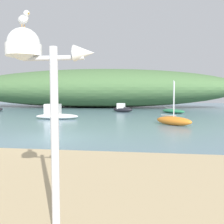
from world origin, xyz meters
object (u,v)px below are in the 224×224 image
object	(u,v)px
motorboat_off_point	(56,114)
motorboat_east_reach	(122,109)
sailboat_inner_mooring	(173,111)
mast_structure	(35,65)
seagull_on_radar	(24,18)
sailboat_outer_mooring	(174,121)
sailboat_by_sandbar	(55,110)

from	to	relation	value
motorboat_off_point	motorboat_east_reach	world-z (taller)	motorboat_off_point
sailboat_inner_mooring	motorboat_east_reach	size ratio (longest dim) A/B	1.45
mast_structure	motorboat_off_point	size ratio (longest dim) A/B	0.74
mast_structure	motorboat_off_point	distance (m)	19.94
seagull_on_radar	mast_structure	bearing A→B (deg)	3.37
sailboat_inner_mooring	mast_structure	bearing A→B (deg)	-100.03
mast_structure	motorboat_off_point	world-z (taller)	mast_structure
seagull_on_radar	motorboat_off_point	size ratio (longest dim) A/B	0.07
seagull_on_radar	motorboat_off_point	xyz separation A→B (m)	(-6.67, 18.62, -2.89)
seagull_on_radar	motorboat_east_reach	size ratio (longest dim) A/B	0.11
sailboat_outer_mooring	sailboat_by_sandbar	bearing A→B (deg)	138.90
motorboat_off_point	sailboat_inner_mooring	world-z (taller)	sailboat_inner_mooring
mast_structure	sailboat_outer_mooring	distance (m)	15.97
mast_structure	seagull_on_radar	size ratio (longest dim) A/B	10.24
motorboat_off_point	sailboat_inner_mooring	size ratio (longest dim) A/B	1.01
sailboat_outer_mooring	motorboat_east_reach	xyz separation A→B (m)	(-5.15, 13.28, 0.10)
seagull_on_radar	sailboat_by_sandbar	world-z (taller)	seagull_on_radar
sailboat_by_sandbar	sailboat_outer_mooring	bearing A→B (deg)	-41.10
sailboat_by_sandbar	motorboat_east_reach	world-z (taller)	sailboat_by_sandbar
mast_structure	sailboat_outer_mooring	bearing A→B (deg)	76.64
motorboat_off_point	sailboat_inner_mooring	xyz separation A→B (m)	(11.74, 9.20, -0.21)
sailboat_inner_mooring	sailboat_by_sandbar	bearing A→B (deg)	-179.23
seagull_on_radar	sailboat_inner_mooring	xyz separation A→B (m)	(5.07, 27.81, -3.10)
seagull_on_radar	sailboat_by_sandbar	xyz separation A→B (m)	(-10.23, 27.61, -3.09)
seagull_on_radar	sailboat_outer_mooring	world-z (taller)	seagull_on_radar
sailboat_inner_mooring	sailboat_outer_mooring	world-z (taller)	sailboat_inner_mooring
mast_structure	sailboat_inner_mooring	size ratio (longest dim) A/B	0.74
sailboat_by_sandbar	motorboat_east_reach	size ratio (longest dim) A/B	1.27
motorboat_off_point	motorboat_east_reach	xyz separation A→B (m)	(5.33, 10.03, -0.04)
seagull_on_radar	motorboat_off_point	world-z (taller)	seagull_on_radar
mast_structure	seagull_on_radar	xyz separation A→B (m)	(-0.15, -0.01, 0.67)
sailboat_inner_mooring	motorboat_east_reach	distance (m)	6.47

